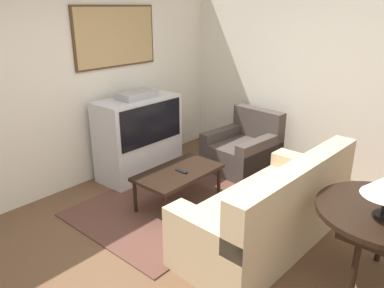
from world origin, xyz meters
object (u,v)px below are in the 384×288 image
coffee_table (178,174)px  console_table (384,217)px  couch (270,213)px  tv (139,136)px  armchair (243,150)px

coffee_table → console_table: bearing=-87.8°
couch → coffee_table: bearing=-85.8°
tv → coffee_table: size_ratio=1.15×
tv → armchair: size_ratio=1.21×
couch → console_table: bearing=94.5°
tv → coffee_table: tv is taller
tv → armchair: bearing=-41.0°
armchair → coffee_table: (-1.41, -0.03, 0.12)m
tv → armchair: 1.53m
couch → coffee_table: (-0.04, 1.21, 0.07)m
coffee_table → couch: bearing=-87.9°
armchair → coffee_table: 1.42m
armchair → tv: bearing=-126.1°
tv → couch: tv is taller
console_table → coffee_table: bearing=92.2°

